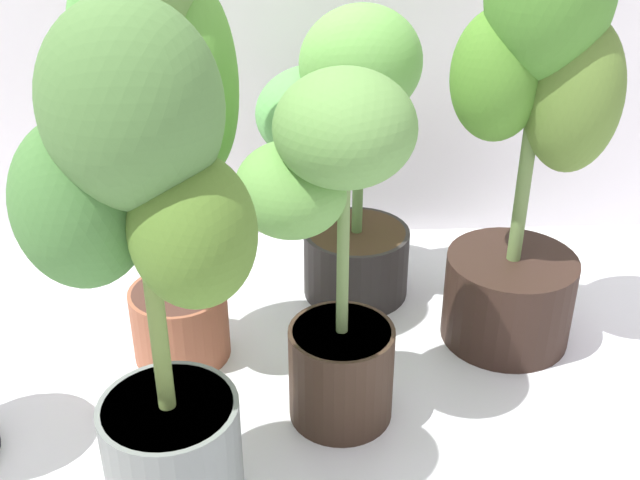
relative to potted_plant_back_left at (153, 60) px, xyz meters
name	(u,v)px	position (x,y,z in m)	size (l,w,h in m)	color
ground_plane	(342,470)	(0.31, -0.33, -0.62)	(8.00, 8.00, 0.00)	silver
potted_plant_back_left	(153,60)	(0.00, 0.00, 0.00)	(0.34, 0.27, 1.07)	#9B563B
potted_plant_center	(331,230)	(0.29, -0.18, -0.23)	(0.34, 0.28, 0.66)	#332319
potted_plant_back_center	(344,139)	(0.34, 0.24, -0.24)	(0.42, 0.36, 0.66)	#2B2726
potted_plant_back_right	(532,125)	(0.68, 0.04, -0.14)	(0.36, 0.29, 0.89)	black
potted_plant_front_left	(145,258)	(0.03, -0.40, -0.15)	(0.38, 0.28, 0.82)	slate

